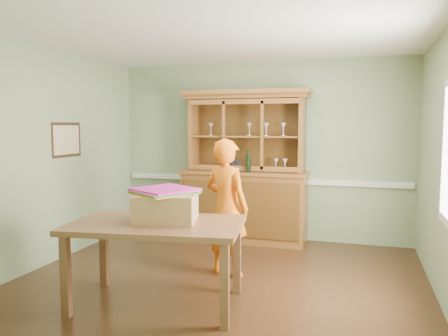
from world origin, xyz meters
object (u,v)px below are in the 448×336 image
(china_hutch, at_px, (245,188))
(person, at_px, (226,207))
(cardboard_box, at_px, (166,208))
(dining_table, at_px, (156,232))

(china_hutch, xyz_separation_m, person, (0.18, -1.55, 0.00))
(cardboard_box, bearing_deg, dining_table, -137.87)
(china_hutch, height_order, person, china_hutch)
(person, bearing_deg, cardboard_box, 93.13)
(dining_table, relative_size, cardboard_box, 3.06)
(person, bearing_deg, china_hutch, -62.04)
(dining_table, relative_size, person, 1.10)
(china_hutch, bearing_deg, person, -83.19)
(china_hutch, relative_size, cardboard_box, 3.95)
(cardboard_box, xyz_separation_m, person, (0.32, 0.97, -0.15))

